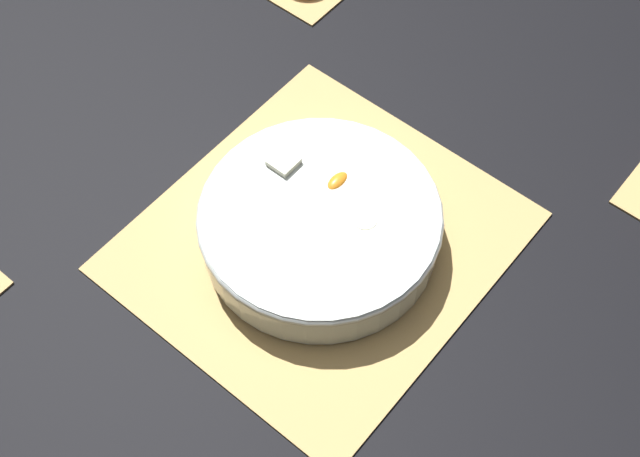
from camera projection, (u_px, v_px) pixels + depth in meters
ground_plane at (320, 242)px, 1.02m from camera, size 6.00×6.00×0.00m
bamboo_mat_center at (320, 240)px, 1.02m from camera, size 0.40×0.37×0.01m
fruit_salad_bowl at (320, 224)px, 0.99m from camera, size 0.27×0.27×0.06m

